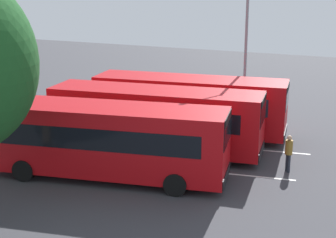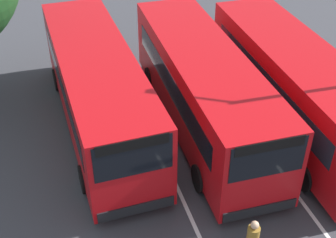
{
  "view_description": "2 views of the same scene",
  "coord_description": "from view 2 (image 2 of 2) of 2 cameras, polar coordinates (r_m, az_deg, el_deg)",
  "views": [
    {
      "loc": [
        10.51,
        -20.56,
        8.09
      ],
      "look_at": [
        0.78,
        0.63,
        1.59
      ],
      "focal_mm": 54.22,
      "sensor_mm": 36.0,
      "label": 1
    },
    {
      "loc": [
        13.96,
        -2.85,
        10.22
      ],
      "look_at": [
        1.31,
        -1.2,
        1.12
      ],
      "focal_mm": 48.82,
      "sensor_mm": 36.0,
      "label": 2
    }
  ],
  "objects": [
    {
      "name": "ground_plane",
      "position": [
        17.53,
        3.35,
        -0.21
      ],
      "size": [
        70.56,
        70.56,
        0.0
      ],
      "primitive_type": "plane",
      "color": "#38383D"
    },
    {
      "name": "bus_center_right",
      "position": [
        16.95,
        15.68,
        3.87
      ],
      "size": [
        10.29,
        3.9,
        3.07
      ],
      "rotation": [
        0.0,
        0.0,
        0.15
      ],
      "color": "#B70C11",
      "rests_on": "ground"
    },
    {
      "name": "lane_stripe_inner_left",
      "position": [
        17.9,
        8.92,
        0.23
      ],
      "size": [
        14.38,
        2.45,
        0.01
      ],
      "primitive_type": "cube",
      "rotation": [
        0.0,
        0.0,
        0.16
      ],
      "color": "silver",
      "rests_on": "ground"
    },
    {
      "name": "bus_far_left",
      "position": [
        16.45,
        -8.75,
        3.84
      ],
      "size": [
        10.32,
        4.37,
        3.07
      ],
      "rotation": [
        0.0,
        0.0,
        0.2
      ],
      "color": "#B70C11",
      "rests_on": "ground"
    },
    {
      "name": "bus_center_left",
      "position": [
        16.33,
        4.43,
        3.92
      ],
      "size": [
        10.29,
        3.9,
        3.07
      ],
      "rotation": [
        0.0,
        0.0,
        0.15
      ],
      "color": "#B70C11",
      "rests_on": "ground"
    },
    {
      "name": "lane_stripe_outer_left",
      "position": [
        17.33,
        -2.41,
        -0.64
      ],
      "size": [
        14.38,
        2.45,
        0.01
      ],
      "primitive_type": "cube",
      "rotation": [
        0.0,
        0.0,
        0.16
      ],
      "color": "silver",
      "rests_on": "ground"
    }
  ]
}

